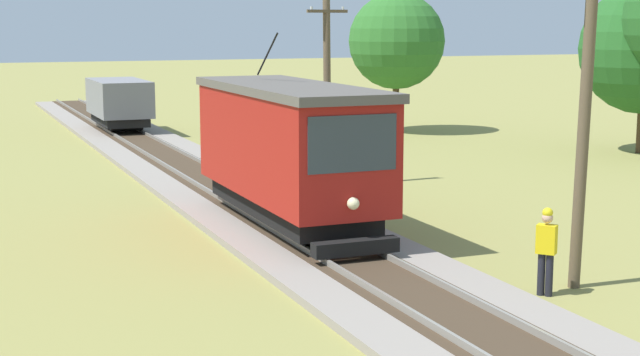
% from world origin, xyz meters
% --- Properties ---
extents(red_tram, '(2.60, 8.54, 4.79)m').
position_xyz_m(red_tram, '(0.00, 17.42, 2.19)').
color(red_tram, maroon).
rests_on(red_tram, rail_right).
extents(freight_car, '(2.40, 5.20, 2.31)m').
position_xyz_m(freight_car, '(0.00, 41.08, 1.56)').
color(freight_car, slate).
rests_on(freight_car, rail_right).
extents(utility_pole_near_tram, '(1.40, 0.44, 7.08)m').
position_xyz_m(utility_pole_near_tram, '(3.56, 10.14, 3.63)').
color(utility_pole_near_tram, brown).
rests_on(utility_pole_near_tram, ground).
extents(utility_pole_mid, '(1.40, 0.43, 6.52)m').
position_xyz_m(utility_pole_mid, '(3.56, 23.37, 3.35)').
color(utility_pole_mid, brown).
rests_on(utility_pole_mid, ground).
extents(track_worker, '(0.43, 0.45, 1.78)m').
position_xyz_m(track_worker, '(2.64, 9.96, 0.98)').
color(track_worker, black).
rests_on(track_worker, ground).
extents(tree_right_far, '(4.70, 4.70, 6.83)m').
position_xyz_m(tree_right_far, '(12.72, 36.52, 4.48)').
color(tree_right_far, '#4C3823').
rests_on(tree_right_far, ground).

